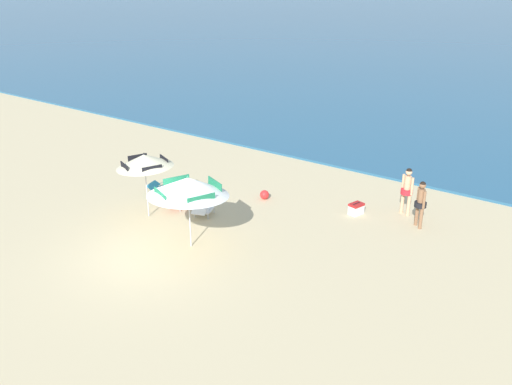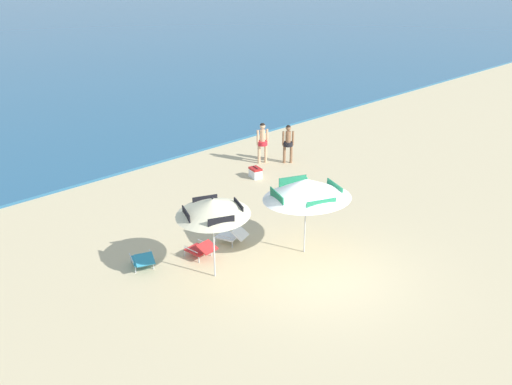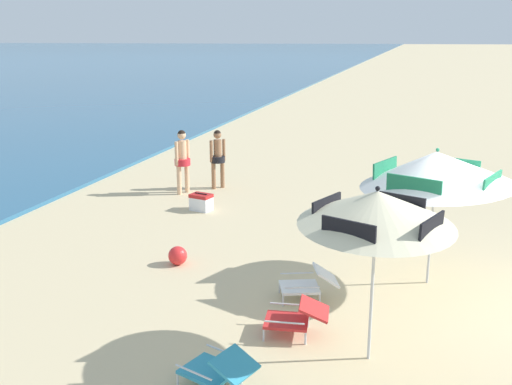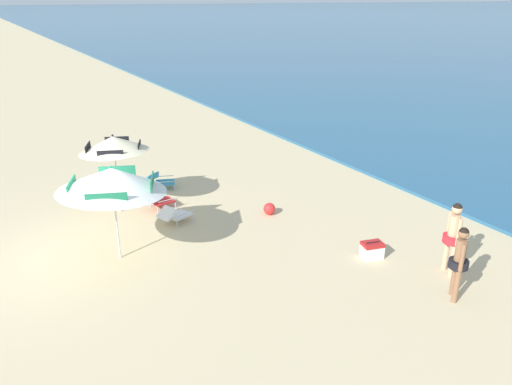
% 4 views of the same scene
% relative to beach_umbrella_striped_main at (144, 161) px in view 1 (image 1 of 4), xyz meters
% --- Properties ---
extents(ground_plane, '(800.00, 800.00, 0.00)m').
position_rel_beach_umbrella_striped_main_xyz_m(ground_plane, '(2.21, -1.77, -2.02)').
color(ground_plane, '#CCB78C').
extents(beach_umbrella_striped_main, '(2.39, 2.38, 2.30)m').
position_rel_beach_umbrella_striped_main_xyz_m(beach_umbrella_striped_main, '(0.00, 0.00, 0.00)').
color(beach_umbrella_striped_main, silver).
rests_on(beach_umbrella_striped_main, ground).
extents(beach_umbrella_striped_second, '(2.97, 3.00, 2.34)m').
position_rel_beach_umbrella_striped_main_xyz_m(beach_umbrella_striped_second, '(2.69, -0.77, -0.04)').
color(beach_umbrella_striped_second, silver).
rests_on(beach_umbrella_striped_second, ground).
extents(lounge_chair_under_umbrella, '(0.64, 0.93, 0.51)m').
position_rel_beach_umbrella_striped_main_xyz_m(lounge_chair_under_umbrella, '(0.36, 1.03, -1.75)').
color(lounge_chair_under_umbrella, red).
rests_on(lounge_chair_under_umbrella, ground).
extents(lounge_chair_beside_umbrella, '(0.80, 1.02, 0.53)m').
position_rel_beach_umbrella_striped_main_xyz_m(lounge_chair_beside_umbrella, '(1.55, 1.06, -1.75)').
color(lounge_chair_beside_umbrella, white).
rests_on(lounge_chair_beside_umbrella, ground).
extents(lounge_chair_facing_sea, '(0.80, 1.00, 0.51)m').
position_rel_beach_umbrella_striped_main_xyz_m(lounge_chair_facing_sea, '(-1.15, 1.65, -1.75)').
color(lounge_chair_facing_sea, teal).
rests_on(lounge_chair_facing_sea, ground).
extents(person_standing_near_shore, '(0.39, 0.39, 1.61)m').
position_rel_beach_umbrella_striped_main_xyz_m(person_standing_near_shore, '(7.83, 4.70, -1.09)').
color(person_standing_near_shore, '#8C6042').
rests_on(person_standing_near_shore, ground).
extents(person_standing_beside, '(0.47, 0.41, 1.69)m').
position_rel_beach_umbrella_striped_main_xyz_m(person_standing_beside, '(7.08, 5.42, -1.04)').
color(person_standing_beside, '#D8A87F').
rests_on(person_standing_beside, ground).
extents(cooler_box, '(0.46, 0.56, 0.43)m').
position_rel_beach_umbrella_striped_main_xyz_m(cooler_box, '(5.72, 4.41, -1.82)').
color(cooler_box, white).
rests_on(cooler_box, ground).
extents(beach_ball, '(0.35, 0.35, 0.35)m').
position_rel_beach_umbrella_striped_main_xyz_m(beach_ball, '(2.35, 3.62, -1.85)').
color(beach_ball, red).
rests_on(beach_ball, ground).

